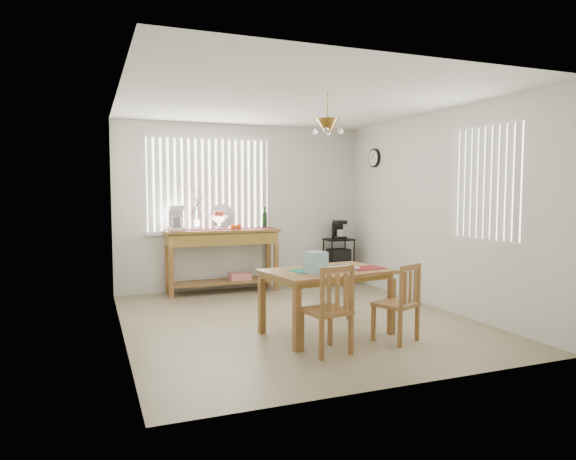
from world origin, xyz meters
name	(u,v)px	position (x,y,z in m)	size (l,w,h in m)	color
ground	(297,320)	(0.00, 0.00, -0.01)	(4.00, 4.50, 0.01)	gray
room_shell	(297,180)	(0.00, 0.01, 1.69)	(4.20, 4.70, 2.70)	silver
sideboard	(223,245)	(-0.41, 1.99, 0.73)	(1.72, 0.49, 0.97)	olive
sideboard_items	(203,220)	(-0.70, 2.01, 1.13)	(1.64, 0.41, 0.74)	maroon
wire_cart	(339,257)	(1.58, 2.00, 0.45)	(0.45, 0.36, 0.76)	black
cart_items	(339,230)	(1.58, 2.01, 0.90)	(0.18, 0.21, 0.31)	black
dining_table	(327,277)	(0.08, -0.66, 0.63)	(1.44, 1.05, 0.71)	olive
table_items	(323,264)	(-0.03, -0.80, 0.79)	(1.07, 0.47, 0.23)	#157B68
chair_left	(328,310)	(-0.20, -1.29, 0.42)	(0.46, 0.46, 0.86)	olive
chair_right	(399,303)	(0.65, -1.19, 0.40)	(0.49, 0.49, 0.82)	olive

